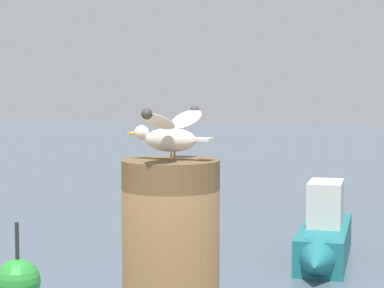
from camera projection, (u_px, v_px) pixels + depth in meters
The scene contains 3 objects.
mooring_post at pixel (171, 279), 2.89m from camera, with size 0.42×0.42×1.02m, color brown.
seagull at pixel (170, 132), 2.84m from camera, with size 0.39×0.58×0.22m.
boat_teal at pixel (324, 237), 11.62m from camera, with size 1.06×3.41×1.40m.
Camera 1 is at (1.16, -3.07, 2.90)m, focal length 63.44 mm.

